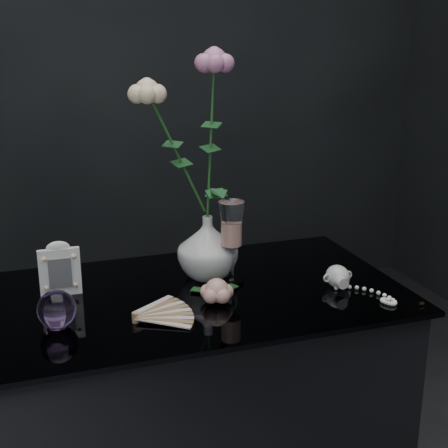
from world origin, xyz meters
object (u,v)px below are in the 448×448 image
object	(u,v)px
loose_rose	(217,291)
pearl_jar	(338,276)
wine_glass	(231,243)
picture_frame	(60,268)
paperweight	(57,309)
vase	(208,247)

from	to	relation	value
loose_rose	pearl_jar	distance (m)	0.31
wine_glass	picture_frame	distance (m)	0.42
wine_glass	loose_rose	world-z (taller)	wine_glass
wine_glass	loose_rose	distance (m)	0.15
wine_glass	paperweight	size ratio (longest dim) A/B	2.54
picture_frame	loose_rose	xyz separation A→B (m)	(0.34, -0.16, -0.04)
wine_glass	loose_rose	bearing A→B (deg)	-124.66
wine_glass	paperweight	xyz separation A→B (m)	(-0.43, -0.12, -0.06)
wine_glass	loose_rose	xyz separation A→B (m)	(-0.07, -0.10, -0.08)
loose_rose	picture_frame	bearing A→B (deg)	154.60
wine_glass	paperweight	distance (m)	0.45
loose_rose	wine_glass	bearing A→B (deg)	55.41
vase	picture_frame	world-z (taller)	vase
wine_glass	pearl_jar	distance (m)	0.27
wine_glass	pearl_jar	xyz separation A→B (m)	(0.24, -0.11, -0.08)
paperweight	wine_glass	bearing A→B (deg)	15.13
paperweight	pearl_jar	xyz separation A→B (m)	(0.67, 0.01, -0.01)
loose_rose	paperweight	bearing A→B (deg)	-178.04
wine_glass	paperweight	world-z (taller)	wine_glass
paperweight	loose_rose	bearing A→B (deg)	1.89
vase	wine_glass	distance (m)	0.07
wine_glass	picture_frame	bearing A→B (deg)	172.24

